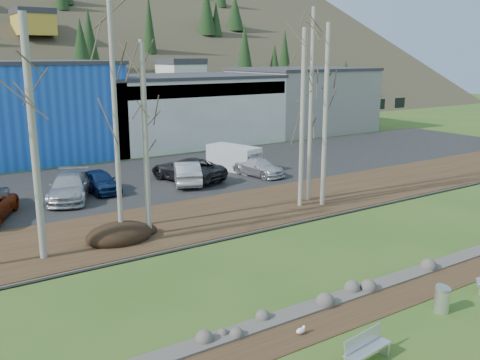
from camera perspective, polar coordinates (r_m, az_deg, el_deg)
ground at (r=18.80m, az=17.53°, el=-15.41°), size 200.00×200.00×0.00m
dirt_strip at (r=20.00m, az=12.75°, el=-13.24°), size 80.00×1.80×0.03m
near_bank_rocks at (r=20.62m, az=10.71°, el=-12.33°), size 80.00×0.80×0.50m
river at (r=23.45m, az=3.65°, el=-8.88°), size 80.00×8.00×0.90m
far_bank_rocks at (r=26.61m, az=-1.72°, el=-6.12°), size 80.00×0.80×0.46m
far_bank at (r=29.22m, az=-5.05°, el=-4.22°), size 80.00×7.00×0.15m
parking_lot at (r=38.46m, az=-12.58°, el=-0.22°), size 80.00×14.00×0.14m
building_white at (r=55.39m, az=-6.40°, el=7.57°), size 18.36×12.24×6.80m
building_grey at (r=64.27m, az=6.50°, el=8.57°), size 14.28×12.24×7.30m
bench_intact at (r=16.83m, az=13.29°, el=-17.06°), size 1.78×0.74×0.87m
litter_bin at (r=20.43m, az=20.75°, el=-11.90°), size 0.67×0.67×0.88m
seagull at (r=17.98m, az=6.51°, el=-15.65°), size 0.41×0.19×0.29m
dirt_mound at (r=26.30m, az=-12.75°, el=-5.61°), size 3.24×2.29×0.63m
birch_1 at (r=23.91m, az=-21.16°, el=3.95°), size 0.32×0.32×10.35m
birch_2 at (r=25.31m, az=-13.12°, el=5.84°), size 0.23×0.23×11.12m
birch_3 at (r=25.82m, az=-10.05°, el=3.99°), size 0.27×0.27×9.22m
birch_4 at (r=27.45m, az=-10.13°, el=4.71°), size 0.23×0.23×9.39m
birch_5 at (r=30.77m, az=6.67°, el=6.43°), size 0.27×0.27×10.13m
birch_6 at (r=31.15m, az=9.10°, el=6.69°), size 0.27×0.27×10.41m
birch_7 at (r=32.01m, az=7.58°, el=7.73°), size 0.25×0.25×11.31m
car_2 at (r=34.25m, az=-17.74°, el=-0.71°), size 4.18×5.89×1.58m
car_3 at (r=35.62m, az=-14.74°, el=-0.12°), size 1.85×4.24×1.42m
car_4 at (r=36.78m, az=-5.72°, el=0.79°), size 3.36×5.04×1.57m
car_5 at (r=37.77m, az=-5.62°, el=1.14°), size 4.24×6.28×1.60m
car_6 at (r=39.21m, az=1.92°, el=1.42°), size 2.57×4.70×1.29m
van_white at (r=40.93m, az=-0.48°, el=2.34°), size 2.81×4.56×1.86m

